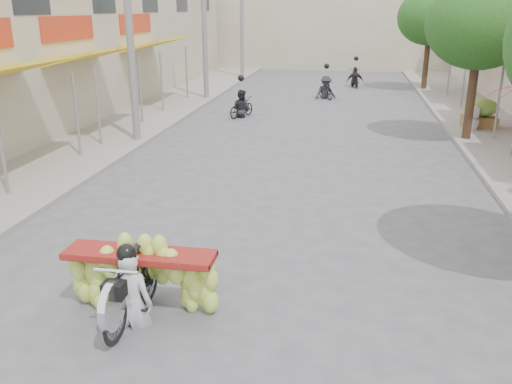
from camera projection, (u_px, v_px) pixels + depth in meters
name	position (u px, v px, depth m)	size (l,w,h in m)	color
sidewalk_left	(127.00, 121.00, 21.07)	(4.00, 60.00, 0.12)	gray
sidewalk_right	(508.00, 135.00, 18.81)	(4.00, 60.00, 0.12)	gray
far_building	(334.00, 19.00, 40.28)	(20.00, 6.00, 7.00)	#B3A88D
utility_pole_mid	(128.00, 15.00, 16.73)	(0.60, 0.24, 8.00)	slate
utility_pole_far	(204.00, 13.00, 25.13)	(0.60, 0.24, 8.00)	slate
utility_pole_back	(242.00, 12.00, 33.52)	(0.60, 0.24, 8.00)	slate
street_tree_mid	(480.00, 24.00, 16.93)	(3.40, 3.40, 5.25)	#3A2719
street_tree_far	(430.00, 17.00, 28.12)	(3.40, 3.40, 5.25)	#3A2719
produce_crate_far	(480.00, 111.00, 19.66)	(1.20, 0.88, 1.16)	brown
banana_motorbike	(134.00, 274.00, 7.64)	(2.20, 1.90, 2.07)	black
pedestrian	(475.00, 106.00, 19.10)	(0.96, 0.92, 1.70)	silver
bg_motorbike_a	(241.00, 98.00, 21.97)	(1.08, 1.54, 1.95)	black
bg_motorbike_b	(326.00, 81.00, 26.39)	(1.19, 1.53, 1.95)	black
bg_motorbike_c	(355.00, 73.00, 30.40)	(1.04, 1.79, 1.95)	black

